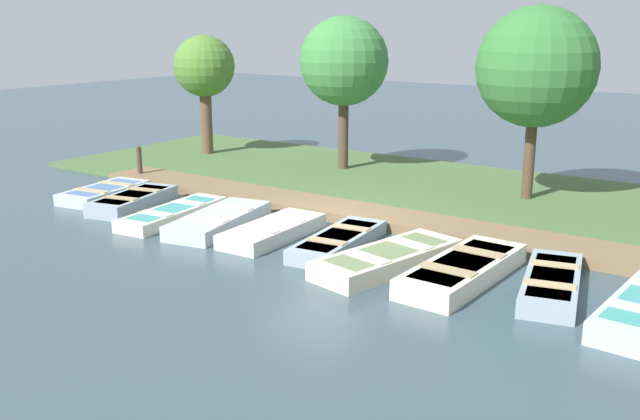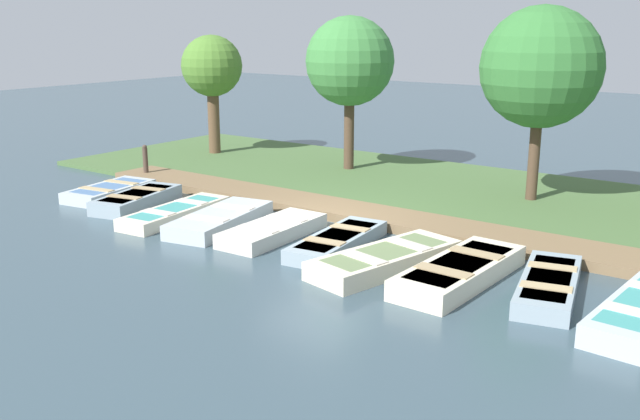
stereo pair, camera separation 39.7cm
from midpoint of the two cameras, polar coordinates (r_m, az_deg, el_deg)
ground_plane at (r=17.31m, az=0.44°, el=-1.44°), size 80.00×80.00×0.00m
shore_bank at (r=21.44m, az=8.23°, el=1.78°), size 8.00×24.00×0.13m
dock_walkway at (r=18.37m, az=2.91°, el=-0.13°), size 1.48×16.75×0.23m
rowboat_0 at (r=21.17m, az=-15.97°, el=1.47°), size 2.79×1.59×0.34m
rowboat_1 at (r=19.85m, az=-13.88°, el=0.84°), size 2.92×1.65×0.40m
rowboat_2 at (r=18.40m, az=-10.89°, el=-0.20°), size 3.34×1.28×0.33m
rowboat_3 at (r=17.47m, az=-7.34°, el=-0.76°), size 3.32×1.78×0.39m
rowboat_4 at (r=16.52m, az=-3.11°, el=-1.62°), size 2.91×1.20×0.36m
rowboat_5 at (r=15.71m, az=2.14°, el=-2.51°), size 3.19×1.31×0.34m
rowboat_6 at (r=14.52m, az=6.04°, el=-3.94°), size 3.61×1.92×0.40m
rowboat_7 at (r=14.03m, az=11.93°, el=-4.82°), size 3.54×1.32×0.42m
rowboat_8 at (r=13.84m, az=18.62°, el=-5.70°), size 3.18×1.62×0.36m
mooring_post_near at (r=23.14m, az=-13.31°, el=3.75°), size 0.16×0.16×1.12m
park_tree_far_left at (r=26.53m, az=-8.22°, el=11.17°), size 2.20×2.20×4.41m
park_tree_left at (r=23.30m, az=2.89°, el=11.74°), size 2.86×2.86×5.06m
park_tree_center at (r=19.95m, az=17.81°, el=10.78°), size 3.20×3.20×5.30m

